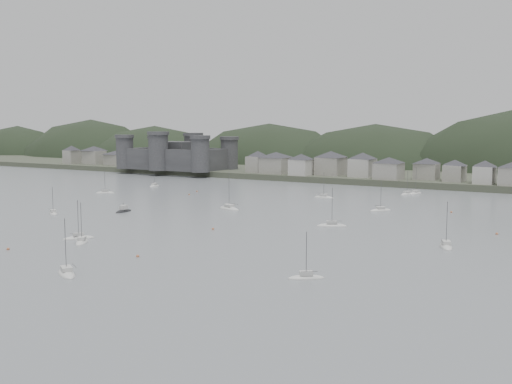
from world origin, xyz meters
The scene contains 9 objects.
ground centered at (0.00, 0.00, 0.00)m, with size 900.00×900.00×0.00m, color slate.
far_shore_land centered at (0.00, 295.00, 1.50)m, with size 900.00×250.00×3.00m, color #383D2D.
forested_ridge centered at (4.83, 269.40, -11.28)m, with size 851.55×103.94×102.57m.
castle centered at (-120.00, 179.80, 10.96)m, with size 66.00×43.00×20.00m.
waterfront_town centered at (50.59, 183.34, 8.66)m, with size 451.48×28.46×12.92m.
sailboat_lead centered at (54.56, 4.15, 0.18)m, with size 6.70×5.80×9.28m.
moored_fleet centered at (3.08, 68.32, 0.18)m, with size 260.02×176.97×13.65m.
motor_launch_far centered at (-34.34, 48.63, 0.30)m, with size 3.18×7.36×3.73m.
mooring_buoys centered at (-2.59, 52.20, 0.15)m, with size 145.92×117.89×0.70m.
Camera 1 is at (101.52, -88.98, 27.29)m, focal length 41.16 mm.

